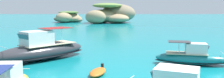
# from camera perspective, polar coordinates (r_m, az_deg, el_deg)

# --- Properties ---
(islet_large) EXTENTS (20.48, 19.46, 6.97)m
(islet_large) POSITION_cam_1_polar(r_m,az_deg,el_deg) (87.37, 0.17, 5.83)
(islet_large) COLOR #9E8966
(islet_large) RESTS_ON ground
(islet_small) EXTENTS (12.43, 13.41, 4.11)m
(islet_small) POSITION_cam_1_polar(r_m,az_deg,el_deg) (91.25, -10.32, 5.01)
(islet_small) COLOR #9E8966
(islet_small) RESTS_ON ground
(motorboat_teal) EXTENTS (7.02, 3.43, 2.12)m
(motorboat_teal) POSITION_cam_1_polar(r_m,az_deg,el_deg) (23.64, 18.29, -4.09)
(motorboat_teal) COLOR #19727A
(motorboat_teal) RESTS_ON ground
(motorboat_charcoal) EXTENTS (9.15, 9.26, 3.13)m
(motorboat_charcoal) POSITION_cam_1_polar(r_m,az_deg,el_deg) (25.43, -16.25, -2.50)
(motorboat_charcoal) COLOR #2D2D33
(motorboat_charcoal) RESTS_ON ground
(dinghy_tender) EXTENTS (1.66, 2.87, 0.58)m
(dinghy_tender) POSITION_cam_1_polar(r_m,az_deg,el_deg) (19.18, -3.35, -7.72)
(dinghy_tender) COLOR orange
(dinghy_tender) RESTS_ON ground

